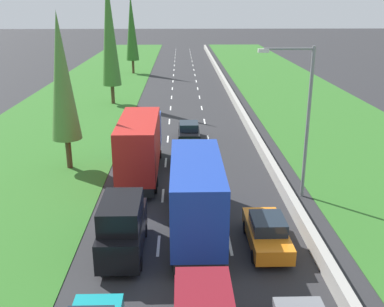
{
  "coord_description": "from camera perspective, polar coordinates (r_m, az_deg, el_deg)",
  "views": [
    {
      "loc": [
        -0.6,
        1.69,
        11.28
      ],
      "look_at": [
        0.15,
        30.96,
        1.38
      ],
      "focal_mm": 41.95,
      "sensor_mm": 36.0,
      "label": 1
    }
  ],
  "objects": [
    {
      "name": "poplar_tree_fourth",
      "position": [
        75.87,
        -7.69,
        15.55
      ],
      "size": [
        2.11,
        2.11,
        12.59
      ],
      "color": "#4C3823",
      "rests_on": "ground"
    },
    {
      "name": "median_barrier",
      "position": [
        59.64,
        4.67,
        8.13
      ],
      "size": [
        0.44,
        120.0,
        0.85
      ],
      "primitive_type": "cube",
      "color": "#9E9B93",
      "rests_on": "ground"
    },
    {
      "name": "black_van_left_lane",
      "position": [
        21.3,
        -8.83,
        -9.2
      ],
      "size": [
        1.96,
        4.9,
        2.82
      ],
      "color": "black",
      "rests_on": "ground"
    },
    {
      "name": "grass_verge_left",
      "position": [
        60.59,
        -13.02,
        7.5
      ],
      "size": [
        14.0,
        140.0,
        0.04
      ],
      "primitive_type": "cube",
      "color": "#2D6623",
      "rests_on": "ground"
    },
    {
      "name": "lane_markings",
      "position": [
        59.39,
        -0.86,
        7.74
      ],
      "size": [
        3.64,
        116.0,
        0.01
      ],
      "color": "white",
      "rests_on": "ground"
    },
    {
      "name": "red_box_truck_left_lane",
      "position": [
        30.3,
        -6.58,
        1.09
      ],
      "size": [
        2.46,
        9.4,
        4.18
      ],
      "color": "black",
      "rests_on": "ground"
    },
    {
      "name": "poplar_tree_third",
      "position": [
        52.52,
        -10.49,
        15.16
      ],
      "size": [
        2.16,
        2.16,
        14.54
      ],
      "color": "#4C3823",
      "rests_on": "ground"
    },
    {
      "name": "green_sedan_centre_lane",
      "position": [
        32.77,
        -0.31,
        0.06
      ],
      "size": [
        1.82,
        4.5,
        1.64
      ],
      "color": "#237A33",
      "rests_on": "ground"
    },
    {
      "name": "grass_verge_right",
      "position": [
        61.24,
        12.81,
        7.62
      ],
      "size": [
        14.0,
        140.0,
        0.04
      ],
      "primitive_type": "cube",
      "color": "#2D6623",
      "rests_on": "ground"
    },
    {
      "name": "poplar_tree_second",
      "position": [
        31.78,
        -16.22,
        9.24
      ],
      "size": [
        2.07,
        2.07,
        10.83
      ],
      "color": "#4C3823",
      "rests_on": "ground"
    },
    {
      "name": "black_sedan_centre_lane",
      "position": [
        38.24,
        -0.4,
        2.8
      ],
      "size": [
        1.82,
        4.5,
        1.64
      ],
      "color": "black",
      "rests_on": "ground"
    },
    {
      "name": "blue_box_truck_centre_lane",
      "position": [
        22.64,
        0.49,
        -5.01
      ],
      "size": [
        2.46,
        9.4,
        4.18
      ],
      "color": "black",
      "rests_on": "ground"
    },
    {
      "name": "orange_sedan_right_lane",
      "position": [
        22.12,
        9.5,
        -9.83
      ],
      "size": [
        1.82,
        4.5,
        1.64
      ],
      "color": "orange",
      "rests_on": "ground"
    },
    {
      "name": "ground_plane",
      "position": [
        59.39,
        -0.86,
        7.73
      ],
      "size": [
        300.0,
        300.0,
        0.0
      ],
      "primitive_type": "plane",
      "color": "#28282B",
      "rests_on": "ground"
    },
    {
      "name": "street_light_mast",
      "position": [
        26.72,
        13.89,
        5.05
      ],
      "size": [
        3.2,
        0.28,
        9.0
      ],
      "color": "gray",
      "rests_on": "ground"
    }
  ]
}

